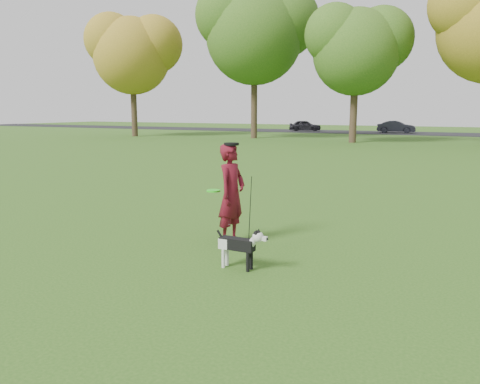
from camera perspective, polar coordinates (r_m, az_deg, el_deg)
The scene contains 8 objects.
ground at distance 7.35m, azimuth -1.57°, elevation -7.48°, with size 120.00×120.00×0.00m, color #285116.
road at distance 46.35m, azimuth 22.50°, elevation 6.57°, with size 120.00×7.00×0.02m, color black.
man at distance 7.71m, azimuth -1.03°, elevation -0.24°, with size 0.61×0.40×1.67m, color #570C1A.
dog at distance 6.54m, azimuth 0.13°, elevation -6.30°, with size 0.80×0.16×0.61m.
car_left at distance 48.75m, azimuth 7.94°, elevation 8.03°, with size 1.30×3.24×1.10m, color black.
car_mid at distance 46.67m, azimuth 18.53°, elevation 7.54°, with size 1.20×3.43×1.13m, color black.
man_held_items at distance 6.95m, azimuth 1.22°, elevation -1.77°, with size 1.27×1.23×1.27m.
tree_row at distance 33.00m, azimuth 18.90°, elevation 18.59°, with size 51.74×8.86×12.01m.
Camera 1 is at (3.30, -6.18, 2.21)m, focal length 35.00 mm.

